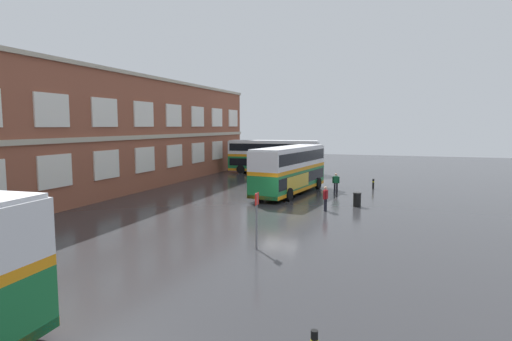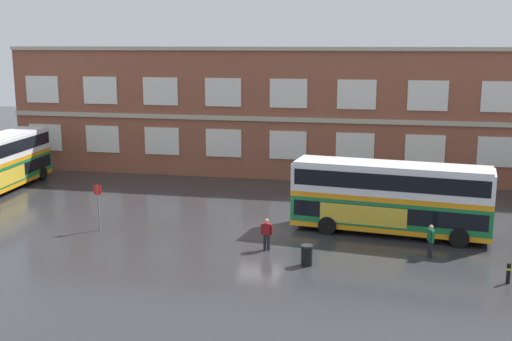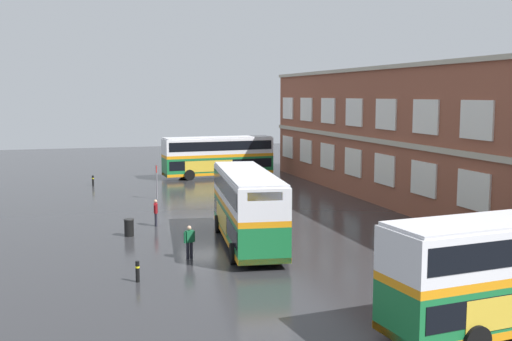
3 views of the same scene
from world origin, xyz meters
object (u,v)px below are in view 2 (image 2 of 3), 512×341
double_decker_near (0,162)px  safety_bollard_west (508,273)px  double_decker_middle (390,197)px  waiting_passenger (267,233)px  bus_stand_flag (98,203)px  station_litter_bin (307,255)px  second_passenger (431,239)px

double_decker_near → safety_bollard_west: bearing=-19.3°
double_decker_middle → waiting_passenger: size_ratio=6.61×
double_decker_middle → bus_stand_flag: double_decker_middle is taller
bus_stand_flag → safety_bollard_west: bus_stand_flag is taller
bus_stand_flag → station_litter_bin: bus_stand_flag is taller
double_decker_near → double_decker_middle: same height
waiting_passenger → station_litter_bin: 3.05m
second_passenger → bus_stand_flag: (-18.53, 0.92, 0.70)m
waiting_passenger → station_litter_bin: (2.35, -1.90, -0.41)m
bus_stand_flag → safety_bollard_west: 22.14m
station_litter_bin → safety_bollard_west: 9.26m
bus_stand_flag → double_decker_near: bearing=145.8°
double_decker_middle → station_litter_bin: bearing=-123.1°
bus_stand_flag → station_litter_bin: size_ratio=2.62×
second_passenger → safety_bollard_west: 4.41m
double_decker_near → bus_stand_flag: 13.81m
bus_stand_flag → station_litter_bin: (12.53, -3.38, -1.12)m
waiting_passenger → safety_bollard_west: (11.60, -2.40, -0.44)m
waiting_passenger → station_litter_bin: size_ratio=1.65×
double_decker_middle → waiting_passenger: bearing=-146.4°
double_decker_middle → bus_stand_flag: (-16.50, -2.72, -0.51)m
double_decker_middle → safety_bollard_west: 8.61m
second_passenger → safety_bollard_west: second_passenger is taller
waiting_passenger → second_passenger: bearing=3.8°
bus_stand_flag → station_litter_bin: bearing=-15.1°
second_passenger → double_decker_near: bearing=163.8°
bus_stand_flag → safety_bollard_west: size_ratio=2.84×
double_decker_near → second_passenger: 31.21m
safety_bollard_west → bus_stand_flag: bearing=169.9°
second_passenger → waiting_passenger: bearing=-176.2°
station_litter_bin → double_decker_near: bearing=155.1°
bus_stand_flag → safety_bollard_west: bearing=-10.1°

